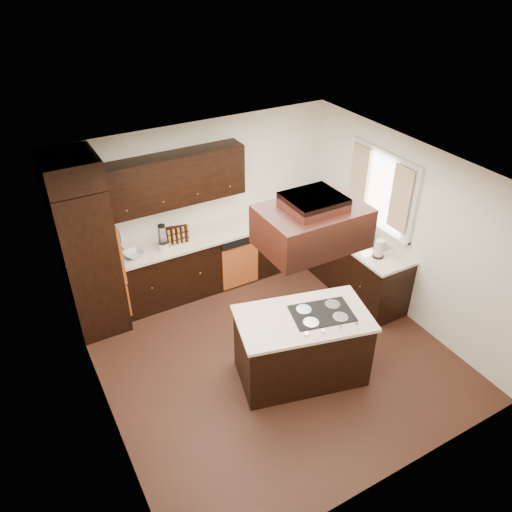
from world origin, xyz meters
name	(u,v)px	position (x,y,z in m)	size (l,w,h in m)	color
floor	(272,354)	(0.00, 0.00, -0.01)	(4.20, 4.20, 0.02)	#522D1E
ceiling	(276,177)	(0.00, 0.00, 2.51)	(4.20, 4.20, 0.02)	silver
wall_back	(201,204)	(0.00, 2.11, 1.25)	(4.20, 0.02, 2.50)	white
wall_front	(398,398)	(0.00, -2.11, 1.25)	(4.20, 0.02, 2.50)	white
wall_left	(93,335)	(-2.11, 0.00, 1.25)	(0.02, 4.20, 2.50)	white
wall_right	(407,231)	(2.11, 0.00, 1.25)	(0.02, 4.20, 2.50)	white
oven_column	(89,260)	(-1.78, 1.71, 1.06)	(0.65, 0.75, 2.12)	black
wall_oven_face	(115,249)	(-1.43, 1.71, 1.12)	(0.05, 0.62, 0.78)	#CA6029
base_cabinets_back	(214,259)	(0.03, 1.80, 0.44)	(2.93, 0.60, 0.88)	black
base_cabinets_right	(342,256)	(1.80, 0.90, 0.44)	(0.60, 2.40, 0.88)	black
countertop_back	(213,233)	(0.03, 1.79, 0.90)	(2.93, 0.63, 0.04)	#F6DEC9
countertop_right	(344,230)	(1.79, 0.90, 0.90)	(0.63, 2.40, 0.04)	#F6DEC9
upper_cabinets	(175,179)	(-0.43, 1.93, 1.81)	(2.00, 0.34, 0.72)	black
dishwasher_front	(240,265)	(0.33, 1.50, 0.40)	(0.60, 0.05, 0.72)	#CA6029
window_frame	(382,190)	(2.07, 0.55, 1.65)	(0.06, 1.32, 1.12)	silver
window_pane	(383,189)	(2.10, 0.55, 1.65)	(0.00, 1.20, 1.00)	white
curtain_left	(400,199)	(2.01, 0.13, 1.70)	(0.02, 0.34, 0.90)	#F4E0C1
curtain_right	(359,176)	(2.01, 0.97, 1.70)	(0.02, 0.34, 0.90)	#F4E0C1
sink_rim	(360,239)	(1.80, 0.55, 0.92)	(0.52, 0.84, 0.01)	silver
island	(302,348)	(0.12, -0.48, 0.44)	(1.49, 0.81, 0.88)	black
island_top	(303,318)	(0.12, -0.48, 0.90)	(1.54, 0.87, 0.04)	#F6DEC9
cooktop	(322,313)	(0.34, -0.54, 0.93)	(0.70, 0.47, 0.01)	black
range_hood	(312,226)	(0.10, -0.55, 2.16)	(1.05, 0.72, 0.42)	black
hood_duct	(314,202)	(0.10, -0.55, 2.44)	(0.55, 0.50, 0.13)	black
blender_base	(164,246)	(-0.76, 1.70, 0.97)	(0.15, 0.15, 0.10)	silver
blender_pitcher	(162,235)	(-0.76, 1.70, 1.15)	(0.13, 0.13, 0.26)	silver
spice_rack	(177,235)	(-0.52, 1.76, 1.05)	(0.31, 0.08, 0.26)	black
mixing_bowl	(134,254)	(-1.18, 1.72, 0.95)	(0.27, 0.27, 0.07)	silver
soap_bottle	(331,215)	(1.75, 1.20, 1.02)	(0.09, 0.09, 0.20)	silver
paper_towel	(379,249)	(1.72, 0.08, 1.05)	(0.12, 0.12, 0.26)	silver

